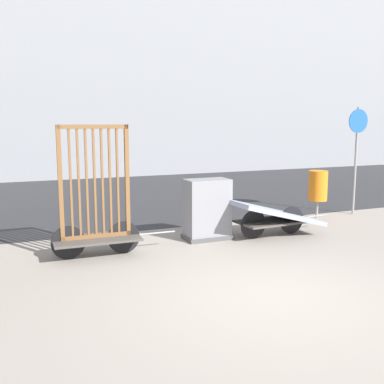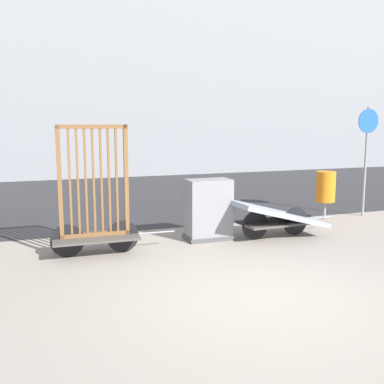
{
  "view_description": "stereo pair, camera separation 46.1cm",
  "coord_description": "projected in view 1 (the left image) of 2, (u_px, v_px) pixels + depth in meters",
  "views": [
    {
      "loc": [
        -3.2,
        -4.85,
        2.28
      ],
      "look_at": [
        0.0,
        2.73,
        1.02
      ],
      "focal_mm": 42.0,
      "sensor_mm": 36.0,
      "label": 1
    },
    {
      "loc": [
        -2.77,
        -5.01,
        2.28
      ],
      "look_at": [
        0.0,
        2.73,
        1.02
      ],
      "focal_mm": 42.0,
      "sensor_mm": 36.0,
      "label": 2
    }
  ],
  "objects": [
    {
      "name": "sign_post",
      "position": [
        357.0,
        145.0,
        11.1
      ],
      "size": [
        0.58,
        0.06,
        2.67
      ],
      "color": "gray",
      "rests_on": "ground_plane"
    },
    {
      "name": "road_strip",
      "position": [
        115.0,
        196.0,
        14.17
      ],
      "size": [
        56.0,
        9.59,
        0.01
      ],
      "color": "#2D2D30",
      "rests_on": "ground_plane"
    },
    {
      "name": "bike_cart_with_mattress",
      "position": [
        273.0,
        214.0,
        9.1
      ],
      "size": [
        2.43,
        1.18,
        0.8
      ],
      "rotation": [
        0.0,
        0.0,
        0.06
      ],
      "color": "#4C4742",
      "rests_on": "ground_plane"
    },
    {
      "name": "bike_cart_with_bedframe",
      "position": [
        96.0,
        214.0,
        7.67
      ],
      "size": [
        2.2,
        0.78,
        2.26
      ],
      "rotation": [
        0.0,
        0.0,
        -0.02
      ],
      "color": "#4C4742",
      "rests_on": "ground_plane"
    },
    {
      "name": "building_facade",
      "position": [
        73.0,
        4.0,
        19.24
      ],
      "size": [
        48.0,
        4.0,
        14.67
      ],
      "color": "gray",
      "rests_on": "ground_plane"
    },
    {
      "name": "ground_plane",
      "position": [
        271.0,
        296.0,
        5.99
      ],
      "size": [
        60.0,
        60.0,
        0.0
      ],
      "primitive_type": "plane",
      "color": "gray"
    },
    {
      "name": "utility_cabinet",
      "position": [
        207.0,
        211.0,
        8.86
      ],
      "size": [
        0.92,
        0.55,
        1.19
      ],
      "color": "#4C4C4C",
      "rests_on": "ground_plane"
    },
    {
      "name": "trash_bin",
      "position": [
        318.0,
        186.0,
        10.82
      ],
      "size": [
        0.45,
        0.45,
        1.15
      ],
      "color": "gray",
      "rests_on": "ground_plane"
    }
  ]
}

